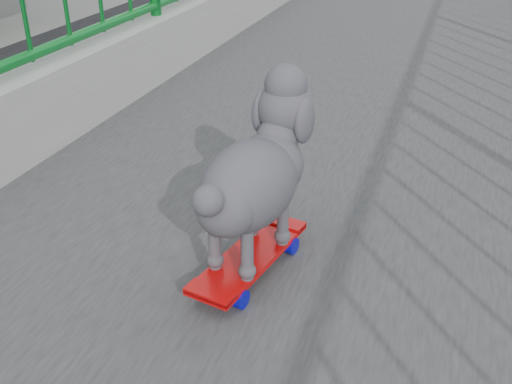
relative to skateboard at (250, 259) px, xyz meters
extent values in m
cube|color=slate|center=(0.33, 6.58, -3.79)|extent=(1.20, 1.20, 6.50)
cube|color=#C30607|center=(0.00, 0.00, 0.01)|extent=(0.21, 0.45, 0.01)
cube|color=#99999E|center=(-0.03, -0.14, -0.01)|extent=(0.08, 0.04, 0.02)
cylinder|color=#07089F|center=(-0.08, -0.12, -0.02)|extent=(0.03, 0.05, 0.05)
sphere|color=yellow|center=(-0.08, -0.12, -0.02)|extent=(0.02, 0.02, 0.02)
cylinder|color=#07089F|center=(0.03, -0.15, -0.02)|extent=(0.03, 0.05, 0.05)
sphere|color=yellow|center=(0.03, -0.15, -0.02)|extent=(0.02, 0.02, 0.02)
cube|color=#99999E|center=(0.03, 0.14, -0.01)|extent=(0.08, 0.04, 0.02)
cylinder|color=#07089F|center=(-0.03, 0.15, -0.02)|extent=(0.03, 0.05, 0.05)
sphere|color=yellow|center=(-0.03, 0.15, -0.02)|extent=(0.02, 0.02, 0.02)
cylinder|color=#07089F|center=(0.08, 0.12, -0.02)|extent=(0.03, 0.05, 0.05)
sphere|color=yellow|center=(0.08, 0.12, -0.02)|extent=(0.02, 0.02, 0.02)
ellipsoid|color=#2E2C31|center=(0.00, 0.00, 0.22)|extent=(0.27, 0.36, 0.22)
sphere|color=#2E2C31|center=(0.04, 0.18, 0.37)|extent=(0.15, 0.15, 0.15)
sphere|color=black|center=(0.06, 0.28, 0.35)|extent=(0.03, 0.03, 0.03)
sphere|color=#2E2C31|center=(-0.04, -0.18, 0.26)|extent=(0.07, 0.07, 0.07)
cylinder|color=#2E2C31|center=(-0.03, 0.10, 0.08)|extent=(0.03, 0.03, 0.14)
cylinder|color=#2E2C31|center=(0.07, 0.08, 0.08)|extent=(0.03, 0.03, 0.14)
cylinder|color=#2E2C31|center=(-0.07, -0.08, 0.08)|extent=(0.03, 0.03, 0.14)
cylinder|color=#2E2C31|center=(0.03, -0.10, 0.08)|extent=(0.03, 0.03, 0.14)
imported|color=black|center=(-5.67, 5.67, -6.34)|extent=(1.65, 4.10, 1.40)
camera|label=1|loc=(0.44, -1.25, 0.91)|focal=42.00mm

